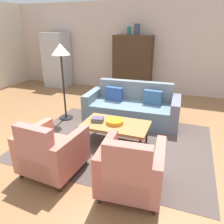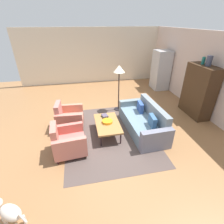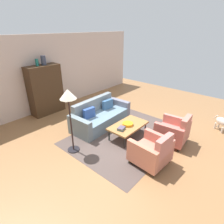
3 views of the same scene
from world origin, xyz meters
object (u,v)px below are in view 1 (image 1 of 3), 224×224
fruit_bowl (115,122)px  book_stack (98,120)px  armchair_right (131,171)px  armchair_left (50,153)px  cabinet (133,65)px  vase_round (137,29)px  vase_tall (129,31)px  refrigerator (57,60)px  coffee_table (116,125)px  floor_lamp (61,57)px  couch (132,108)px

fruit_bowl → book_stack: book_stack is taller
armchair_right → armchair_left: bearing=175.0°
cabinet → vase_round: size_ratio=5.62×
fruit_bowl → vase_tall: vase_tall is taller
armchair_right → fruit_bowl: size_ratio=2.82×
book_stack → vase_round: (-0.16, 3.39, 1.52)m
fruit_bowl → refrigerator: refrigerator is taller
coffee_table → floor_lamp: (-1.50, 0.70, 1.08)m
armchair_left → cabinet: size_ratio=0.49×
floor_lamp → vase_tall: bearing=74.4°
cabinet → book_stack: bearing=-85.7°
coffee_table → fruit_bowl: bearing=-180.0°
fruit_bowl → armchair_left: bearing=-116.7°
book_stack → floor_lamp: floor_lamp is taller
fruit_bowl → cabinet: bearing=99.9°
coffee_table → vase_tall: 3.78m
fruit_bowl → cabinet: cabinet is taller
armchair_left → armchair_right: 1.21m
coffee_table → vase_tall: size_ratio=5.05×
couch → cabinet: (-0.60, 2.18, 0.61)m
refrigerator → floor_lamp: bearing=-54.1°
armchair_right → cabinet: 4.73m
armchair_left → coffee_table: bearing=66.6°
fruit_bowl → book_stack: 0.33m
fruit_bowl → refrigerator: size_ratio=0.17×
armchair_left → fruit_bowl: size_ratio=2.82×
couch → vase_round: vase_round is taller
coffee_table → armchair_left: bearing=-117.4°
armchair_left → refrigerator: 5.24m
refrigerator → book_stack: bearing=-47.6°
couch → vase_tall: size_ratio=8.98×
book_stack → fruit_bowl: bearing=3.8°
armchair_right → vase_round: (-1.11, 4.53, 1.62)m
floor_lamp → cabinet: bearing=71.5°
vase_round → refrigerator: bearing=-178.0°
armchair_right → floor_lamp: size_ratio=0.51×
coffee_table → vase_tall: vase_tall is taller
fruit_bowl → couch: bearing=89.3°
armchair_left → cabinet: cabinet is taller
armchair_left → couch: bearing=79.7°
armchair_left → refrigerator: bearing=125.8°
book_stack → vase_round: size_ratio=0.78×
fruit_bowl → vase_tall: bearing=102.4°
coffee_table → floor_lamp: floor_lamp is taller
floor_lamp → armchair_left: bearing=-64.4°
vase_round → floor_lamp: bearing=-110.4°
cabinet → vase_round: vase_round is taller
vase_round → refrigerator: (-2.85, -0.10, -1.03)m
armchair_left → book_stack: 1.18m
armchair_left → refrigerator: size_ratio=0.48×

